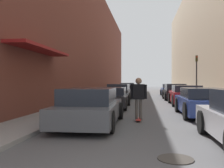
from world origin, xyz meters
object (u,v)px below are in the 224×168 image
at_px(traffic_light, 197,72).
at_px(skateboarder, 139,94).
at_px(parked_car_right_2, 186,95).
at_px(parked_car_right_3, 175,92).
at_px(parked_car_right_1, 201,102).
at_px(parked_car_left_1, 111,98).
at_px(parked_car_right_4, 170,90).
at_px(manhole_cover, 176,159).
at_px(parked_car_left_0, 90,107).
at_px(parked_car_left_3, 124,91).
at_px(parked_car_left_2, 119,92).
at_px(parked_car_left_4, 128,89).

bearing_deg(traffic_light, skateboarder, -112.31).
xyz_separation_m(parked_car_right_2, parked_car_right_3, (-0.16, 4.72, 0.00)).
bearing_deg(skateboarder, parked_car_right_1, 32.51).
height_order(parked_car_left_1, parked_car_right_4, parked_car_right_4).
bearing_deg(skateboarder, manhole_cover, -79.95).
relative_size(parked_car_left_0, parked_car_left_3, 1.17).
relative_size(parked_car_left_2, parked_car_right_1, 1.05).
relative_size(parked_car_right_2, parked_car_right_3, 0.99).
height_order(parked_car_left_3, skateboarder, skateboarder).
bearing_deg(parked_car_left_0, parked_car_left_3, 90.68).
relative_size(parked_car_left_3, parked_car_right_3, 0.99).
bearing_deg(traffic_light, parked_car_left_0, -117.32).
bearing_deg(parked_car_right_4, traffic_light, -79.84).
height_order(parked_car_left_0, parked_car_right_1, parked_car_left_0).
bearing_deg(skateboarder, parked_car_left_2, 100.02).
bearing_deg(parked_car_right_4, parked_car_left_2, -123.25).
relative_size(parked_car_left_3, skateboarder, 2.37).
relative_size(parked_car_left_3, parked_car_left_4, 0.91).
xyz_separation_m(parked_car_left_4, parked_car_right_2, (4.76, -14.37, -0.02)).
relative_size(parked_car_left_1, skateboarder, 2.72).
distance_m(parked_car_left_3, parked_car_right_2, 9.95).
xyz_separation_m(parked_car_right_2, parked_car_right_4, (0.01, 10.42, -0.02)).
bearing_deg(parked_car_left_2, parked_car_right_1, -62.22).
bearing_deg(traffic_light, parked_car_left_3, 137.38).
distance_m(parked_car_left_1, parked_car_right_4, 13.60).
relative_size(parked_car_left_3, parked_car_right_1, 0.91).
bearing_deg(parked_car_right_3, manhole_cover, -96.57).
bearing_deg(parked_car_left_2, parked_car_left_0, -89.22).
xyz_separation_m(parked_car_left_3, skateboarder, (1.86, -15.75, 0.45)).
distance_m(parked_car_left_2, traffic_light, 6.20).
distance_m(parked_car_left_2, parked_car_right_2, 5.71).
height_order(parked_car_right_2, parked_car_right_4, parked_car_right_2).
bearing_deg(parked_car_right_1, parked_car_left_3, 107.94).
distance_m(parked_car_right_1, manhole_cover, 6.69).
bearing_deg(parked_car_left_0, parked_car_left_1, 90.71).
relative_size(parked_car_left_2, parked_car_right_3, 1.15).
bearing_deg(parked_car_left_1, parked_car_right_1, -33.47).
distance_m(parked_car_left_3, skateboarder, 15.87).
xyz_separation_m(parked_car_left_0, parked_car_right_3, (4.38, 12.84, 0.01)).
relative_size(parked_car_left_2, skateboarder, 2.74).
height_order(parked_car_left_0, parked_car_right_3, parked_car_right_3).
height_order(parked_car_right_3, parked_car_right_4, parked_car_right_3).
bearing_deg(parked_car_right_3, parked_car_left_4, 115.52).
height_order(parked_car_left_3, parked_car_left_4, parked_car_left_4).
distance_m(parked_car_left_2, parked_car_right_4, 8.57).
distance_m(parked_car_left_0, manhole_cover, 4.40).
distance_m(parked_car_right_1, skateboarder, 3.21).
xyz_separation_m(parked_car_left_3, parked_car_right_4, (4.74, 1.67, 0.04)).
relative_size(parked_car_left_0, parked_car_left_1, 1.03).
relative_size(parked_car_left_2, manhole_cover, 6.50).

